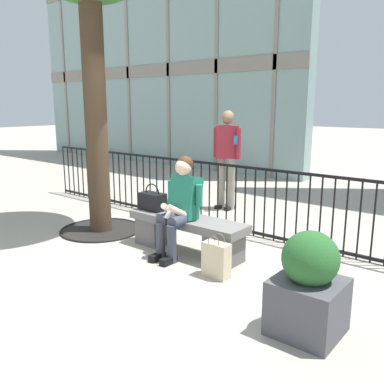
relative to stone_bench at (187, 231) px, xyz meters
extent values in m
plane|color=#A8A091|center=(0.00, 0.00, -0.27)|extent=(60.00, 60.00, 0.00)
cube|color=slate|center=(0.00, 0.00, 0.13)|extent=(1.60, 0.44, 0.10)
cube|color=#605E5B|center=(-0.56, 0.00, -0.10)|extent=(0.36, 0.37, 0.35)
cube|color=#605E5B|center=(0.56, 0.00, -0.10)|extent=(0.36, 0.37, 0.35)
cylinder|color=#383D4C|center=(-0.09, -0.18, 0.20)|extent=(0.15, 0.40, 0.15)
cylinder|color=#383D4C|center=(-0.09, -0.38, -0.05)|extent=(0.11, 0.11, 0.45)
cube|color=black|center=(-0.09, -0.44, -0.23)|extent=(0.09, 0.22, 0.08)
cylinder|color=#383D4C|center=(0.09, -0.18, 0.20)|extent=(0.15, 0.40, 0.15)
cylinder|color=#383D4C|center=(0.09, -0.38, -0.05)|extent=(0.11, 0.11, 0.45)
cube|color=black|center=(0.09, -0.44, -0.23)|extent=(0.09, 0.22, 0.08)
cube|color=#1E7259|center=(0.00, -0.04, 0.44)|extent=(0.36, 0.30, 0.55)
cylinder|color=#1E7259|center=(-0.22, -0.04, 0.49)|extent=(0.08, 0.08, 0.26)
cylinder|color=beige|center=(-0.08, -0.26, 0.32)|extent=(0.16, 0.28, 0.20)
cylinder|color=#1E7259|center=(0.22, -0.04, 0.49)|extent=(0.08, 0.08, 0.26)
cylinder|color=beige|center=(0.08, -0.26, 0.32)|extent=(0.16, 0.28, 0.20)
cube|color=silver|center=(0.00, -0.32, 0.30)|extent=(0.07, 0.10, 0.13)
sphere|color=beige|center=(0.00, -0.06, 0.81)|extent=(0.20, 0.20, 0.20)
sphere|color=#472816|center=(0.00, -0.03, 0.84)|extent=(0.20, 0.20, 0.20)
cube|color=black|center=(-0.58, -0.01, 0.29)|extent=(0.35, 0.20, 0.23)
torus|color=black|center=(-0.58, -0.01, 0.41)|extent=(0.24, 0.02, 0.24)
cube|color=beige|center=(0.73, -0.38, -0.08)|extent=(0.29, 0.15, 0.38)
torus|color=#685E4C|center=(0.73, -0.44, 0.13)|extent=(0.14, 0.01, 0.14)
torus|color=#685E4C|center=(0.73, -0.33, 0.13)|extent=(0.14, 0.01, 0.14)
cylinder|color=gray|center=(-0.97, 2.11, 0.18)|extent=(0.13, 0.13, 0.90)
cube|color=black|center=(-0.97, 2.07, -0.24)|extent=(0.09, 0.22, 0.06)
cylinder|color=gray|center=(-0.77, 2.11, 0.18)|extent=(0.13, 0.13, 0.90)
cube|color=black|center=(-0.77, 2.07, -0.24)|extent=(0.09, 0.22, 0.06)
cube|color=maroon|center=(-0.87, 2.11, 0.91)|extent=(0.43, 0.41, 0.56)
cylinder|color=maroon|center=(-1.11, 2.11, 0.89)|extent=(0.08, 0.08, 0.52)
cylinder|color=maroon|center=(-0.64, 2.11, 0.89)|extent=(0.08, 0.08, 0.52)
sphere|color=#8E664C|center=(-0.87, 2.11, 1.31)|extent=(0.20, 0.20, 0.20)
sphere|color=#997F59|center=(-0.87, 2.13, 1.34)|extent=(0.20, 0.20, 0.20)
cube|color=#2D6BB7|center=(-0.63, 2.01, 0.96)|extent=(0.07, 0.01, 0.14)
cylinder|color=black|center=(-4.23, 1.08, 0.22)|extent=(0.02, 0.02, 0.98)
cylinder|color=black|center=(-4.07, 1.08, 0.22)|extent=(0.02, 0.02, 0.98)
cylinder|color=black|center=(-3.92, 1.08, 0.22)|extent=(0.02, 0.02, 0.98)
cylinder|color=black|center=(-3.76, 1.08, 0.22)|extent=(0.02, 0.02, 0.98)
cylinder|color=black|center=(-3.60, 1.08, 0.22)|extent=(0.02, 0.02, 0.98)
cylinder|color=black|center=(-3.45, 1.08, 0.22)|extent=(0.02, 0.02, 0.98)
cylinder|color=black|center=(-3.29, 1.08, 0.22)|extent=(0.02, 0.02, 0.98)
cylinder|color=black|center=(-3.13, 1.08, 0.22)|extent=(0.02, 0.02, 0.98)
cylinder|color=black|center=(-2.98, 1.08, 0.22)|extent=(0.02, 0.02, 0.98)
cylinder|color=black|center=(-2.82, 1.08, 0.22)|extent=(0.02, 0.02, 0.98)
cylinder|color=black|center=(-2.66, 1.08, 0.22)|extent=(0.02, 0.02, 0.98)
cylinder|color=black|center=(-2.51, 1.08, 0.22)|extent=(0.02, 0.02, 0.98)
cylinder|color=black|center=(-2.35, 1.08, 0.22)|extent=(0.02, 0.02, 0.98)
cylinder|color=black|center=(-2.19, 1.08, 0.22)|extent=(0.02, 0.02, 0.98)
cylinder|color=black|center=(-2.04, 1.08, 0.22)|extent=(0.02, 0.02, 0.98)
cylinder|color=black|center=(-1.88, 1.08, 0.22)|extent=(0.02, 0.02, 0.98)
cylinder|color=black|center=(-1.72, 1.08, 0.22)|extent=(0.02, 0.02, 0.98)
cylinder|color=black|center=(-1.57, 1.08, 0.22)|extent=(0.02, 0.02, 0.98)
cylinder|color=black|center=(-1.41, 1.08, 0.22)|extent=(0.02, 0.02, 0.98)
cylinder|color=black|center=(-1.25, 1.08, 0.22)|extent=(0.02, 0.02, 0.98)
cylinder|color=black|center=(-1.10, 1.08, 0.22)|extent=(0.02, 0.02, 0.98)
cylinder|color=black|center=(-0.94, 1.08, 0.22)|extent=(0.02, 0.02, 0.98)
cylinder|color=black|center=(-0.78, 1.08, 0.22)|extent=(0.02, 0.02, 0.98)
cylinder|color=black|center=(-0.63, 1.08, 0.22)|extent=(0.02, 0.02, 0.98)
cylinder|color=black|center=(-0.47, 1.08, 0.22)|extent=(0.02, 0.02, 0.98)
cylinder|color=black|center=(-0.31, 1.08, 0.22)|extent=(0.02, 0.02, 0.98)
cylinder|color=black|center=(-0.16, 1.08, 0.22)|extent=(0.02, 0.02, 0.98)
cylinder|color=black|center=(0.00, 1.08, 0.22)|extent=(0.02, 0.02, 0.98)
cylinder|color=black|center=(0.16, 1.08, 0.22)|extent=(0.02, 0.02, 0.98)
cylinder|color=black|center=(0.31, 1.08, 0.22)|extent=(0.02, 0.02, 0.98)
cylinder|color=black|center=(0.47, 1.08, 0.22)|extent=(0.02, 0.02, 0.98)
cylinder|color=black|center=(0.63, 1.08, 0.22)|extent=(0.02, 0.02, 0.98)
cylinder|color=black|center=(0.78, 1.08, 0.22)|extent=(0.02, 0.02, 0.98)
cylinder|color=black|center=(0.94, 1.08, 0.22)|extent=(0.02, 0.02, 0.98)
cylinder|color=black|center=(1.10, 1.08, 0.22)|extent=(0.02, 0.02, 0.98)
cylinder|color=black|center=(1.25, 1.08, 0.22)|extent=(0.02, 0.02, 0.98)
cylinder|color=black|center=(1.41, 1.08, 0.22)|extent=(0.02, 0.02, 0.98)
cylinder|color=black|center=(1.57, 1.08, 0.22)|extent=(0.02, 0.02, 0.98)
cylinder|color=black|center=(1.72, 1.08, 0.22)|extent=(0.02, 0.02, 0.98)
cylinder|color=black|center=(1.88, 1.08, 0.22)|extent=(0.02, 0.02, 0.98)
cube|color=black|center=(0.00, 1.08, -0.22)|extent=(8.46, 0.04, 0.04)
cube|color=black|center=(0.00, 1.08, 0.69)|extent=(8.46, 0.04, 0.04)
cylinder|color=black|center=(-1.55, -0.11, -0.27)|extent=(1.15, 1.15, 0.01)
torus|color=black|center=(-1.55, -0.11, -0.26)|extent=(1.18, 1.18, 0.03)
cylinder|color=#423021|center=(-1.55, -0.11, 1.43)|extent=(0.31, 0.31, 3.40)
cube|color=#4C4C51|center=(1.93, -0.80, -0.05)|extent=(0.53, 0.53, 0.45)
ellipsoid|color=#28602B|center=(1.93, -0.80, 0.36)|extent=(0.45, 0.45, 0.44)
cube|color=#84A39E|center=(-6.07, 5.58, 4.23)|extent=(10.33, 0.40, 9.00)
cube|color=gray|center=(-10.37, 5.37, 4.23)|extent=(0.10, 0.04, 9.00)
cube|color=gray|center=(-8.65, 5.37, 4.23)|extent=(0.10, 0.04, 9.00)
cube|color=gray|center=(-6.93, 5.37, 4.23)|extent=(0.10, 0.04, 9.00)
cube|color=gray|center=(-5.21, 5.37, 4.23)|extent=(0.10, 0.04, 9.00)
cube|color=gray|center=(-6.07, 5.37, 2.53)|extent=(10.33, 0.04, 0.36)
camera|label=1|loc=(3.12, -3.71, 1.53)|focal=38.24mm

